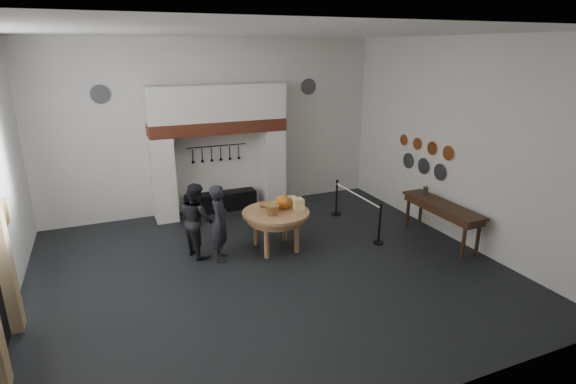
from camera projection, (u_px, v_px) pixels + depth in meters
name	position (u px, v px, depth m)	size (l,w,h in m)	color
floor	(269.00, 269.00, 9.00)	(9.00, 8.00, 0.02)	black
ceiling	(266.00, 32.00, 7.61)	(9.00, 8.00, 0.02)	silver
wall_back	(215.00, 127.00, 11.81)	(9.00, 0.02, 4.50)	silver
wall_front	(398.00, 244.00, 4.80)	(9.00, 0.02, 4.50)	silver
wall_right	(458.00, 142.00, 9.97)	(0.02, 8.00, 4.50)	silver
chimney_pier_left	(163.00, 179.00, 11.33)	(0.55, 0.70, 2.15)	silver
chimney_pier_right	(272.00, 167.00, 12.41)	(0.55, 0.70, 2.15)	silver
hearth_brick_band	(218.00, 127.00, 11.49)	(3.50, 0.72, 0.32)	#9E442B
chimney_hood	(217.00, 102.00, 11.30)	(3.50, 0.70, 0.90)	silver
iron_range	(221.00, 202.00, 12.19)	(1.90, 0.45, 0.50)	black
utensil_rail	(217.00, 146.00, 11.90)	(0.02, 0.02, 1.60)	black
door_jamb_far	(2.00, 254.00, 6.72)	(0.22, 0.30, 2.60)	tan
wall_plaque	(5.00, 212.00, 7.57)	(0.05, 0.34, 0.44)	gold
work_table	(276.00, 213.00, 9.69)	(1.46, 1.46, 0.07)	tan
pumpkin	(283.00, 202.00, 9.79)	(0.36, 0.36, 0.31)	orange
cheese_block_big	(298.00, 204.00, 9.78)	(0.22, 0.22, 0.24)	#FDDF97
cheese_block_small	(292.00, 201.00, 10.04)	(0.18, 0.18, 0.20)	#DBD283
wicker_basket	(272.00, 210.00, 9.45)	(0.32, 0.32, 0.22)	olive
bread_loaf	(266.00, 204.00, 9.93)	(0.31, 0.18, 0.13)	#965A35
visitor_near	(220.00, 223.00, 9.21)	(0.59, 0.39, 1.62)	black
visitor_far	(197.00, 220.00, 9.42)	(0.77, 0.60, 1.59)	black
side_table	(442.00, 205.00, 10.08)	(0.55, 2.20, 0.06)	#3A2315
pewter_jug	(426.00, 191.00, 10.57)	(0.12, 0.12, 0.22)	#4B4C50
copper_pan_a	(448.00, 153.00, 10.22)	(0.34, 0.34, 0.03)	#C6662D
copper_pan_b	(432.00, 148.00, 10.70)	(0.32, 0.32, 0.03)	#C6662D
copper_pan_c	(417.00, 144.00, 11.19)	(0.30, 0.30, 0.03)	#C6662D
copper_pan_d	(404.00, 140.00, 11.67)	(0.28, 0.28, 0.03)	#C6662D
pewter_plate_left	(440.00, 172.00, 10.55)	(0.40, 0.40, 0.03)	#4C4C51
pewter_plate_mid	(423.00, 166.00, 11.08)	(0.40, 0.40, 0.03)	#4C4C51
pewter_plate_right	(408.00, 161.00, 11.60)	(0.40, 0.40, 0.03)	#4C4C51
pewter_plate_back_left	(100.00, 94.00, 10.49)	(0.44, 0.44, 0.03)	#4C4C51
pewter_plate_back_right	(309.00, 87.00, 12.48)	(0.44, 0.44, 0.03)	#4C4C51
barrier_post_near	(380.00, 225.00, 10.08)	(0.05, 0.05, 0.90)	black
barrier_post_far	(337.00, 198.00, 11.83)	(0.05, 0.05, 0.90)	black
barrier_rope	(357.00, 195.00, 10.83)	(0.04, 0.04, 2.00)	white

